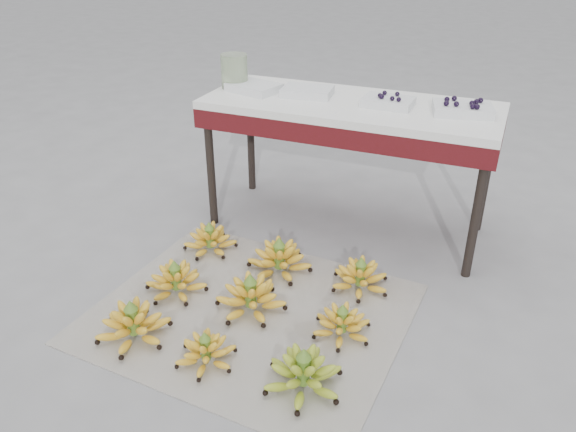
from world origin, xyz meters
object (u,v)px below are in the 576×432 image
at_px(bunch_mid_left, 176,281).
at_px(bunch_back_center, 279,260).
at_px(bunch_front_center, 206,352).
at_px(vendor_table, 350,117).
at_px(bunch_mid_right, 342,324).
at_px(tray_left, 307,91).
at_px(bunch_front_right, 303,374).
at_px(bunch_mid_center, 251,297).
at_px(newspaper_mat, 251,313).
at_px(tray_right, 388,102).
at_px(glass_jar, 234,71).
at_px(bunch_front_left, 133,325).
at_px(tray_far_right, 463,109).
at_px(bunch_back_left, 210,240).
at_px(bunch_back_right, 360,277).
at_px(tray_far_left, 254,87).

relative_size(bunch_mid_left, bunch_back_center, 0.83).
height_order(bunch_front_center, vendor_table, vendor_table).
relative_size(bunch_mid_right, tray_left, 1.19).
distance_m(bunch_mid_right, tray_left, 1.21).
bearing_deg(bunch_mid_left, bunch_mid_right, -2.67).
xyz_separation_m(bunch_front_right, bunch_mid_center, (-0.36, 0.33, 0.00)).
bearing_deg(newspaper_mat, bunch_mid_right, 2.19).
distance_m(tray_right, glass_jar, 0.82).
bearing_deg(bunch_front_left, bunch_mid_left, 69.31).
bearing_deg(tray_far_right, bunch_back_left, -153.73).
bearing_deg(tray_far_right, bunch_front_left, -129.72).
relative_size(bunch_front_left, bunch_back_right, 1.09).
relative_size(tray_far_left, tray_right, 1.21).
relative_size(bunch_front_center, bunch_mid_right, 0.95).
bearing_deg(tray_far_right, tray_left, 179.65).
height_order(bunch_front_center, bunch_back_center, bunch_back_center).
relative_size(bunch_front_left, tray_far_right, 1.28).
xyz_separation_m(newspaper_mat, bunch_mid_center, (-0.01, 0.02, 0.06)).
bearing_deg(bunch_mid_left, bunch_back_center, 39.50).
bearing_deg(bunch_back_center, bunch_front_right, -51.74).
xyz_separation_m(bunch_back_center, tray_far_right, (0.67, 0.57, 0.64)).
distance_m(bunch_mid_right, vendor_table, 1.06).
bearing_deg(bunch_front_left, tray_right, 38.27).
distance_m(bunch_front_center, tray_far_left, 1.41).
height_order(bunch_mid_left, bunch_mid_right, bunch_mid_left).
bearing_deg(bunch_back_left, glass_jar, 85.22).
height_order(bunch_back_right, tray_right, tray_right).
relative_size(bunch_back_right, vendor_table, 0.24).
bearing_deg(bunch_mid_left, vendor_table, 57.05).
relative_size(tray_far_left, tray_left, 1.09).
bearing_deg(vendor_table, tray_far_left, -178.58).
distance_m(bunch_front_right, bunch_back_center, 0.74).
height_order(bunch_back_right, glass_jar, glass_jar).
height_order(tray_far_left, tray_far_right, tray_far_right).
height_order(newspaper_mat, bunch_mid_right, bunch_mid_right).
xyz_separation_m(bunch_front_left, bunch_back_left, (-0.05, 0.69, -0.01)).
bearing_deg(tray_far_left, tray_right, 1.59).
height_order(vendor_table, tray_far_right, tray_far_right).
height_order(bunch_back_center, tray_far_right, tray_far_right).
relative_size(bunch_mid_right, bunch_back_right, 0.91).
distance_m(tray_far_right, glass_jar, 1.16).
relative_size(bunch_front_left, tray_left, 1.43).
xyz_separation_m(bunch_front_left, tray_left, (0.25, 1.22, 0.64)).
bearing_deg(bunch_mid_center, tray_far_right, 54.82).
bearing_deg(bunch_front_right, tray_far_left, 103.75).
bearing_deg(bunch_front_center, vendor_table, 105.65).
relative_size(bunch_mid_center, tray_far_right, 1.02).
bearing_deg(bunch_front_center, tray_far_left, 129.59).
bearing_deg(bunch_back_left, bunch_front_right, -57.25).
distance_m(bunch_front_center, vendor_table, 1.34).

